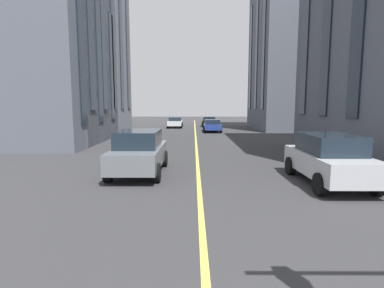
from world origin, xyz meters
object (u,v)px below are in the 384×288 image
(car_white_far, at_px, (175,122))
(car_blue_trailing, at_px, (212,125))
(car_silver_near, at_px, (329,158))
(car_black_parked_a, at_px, (209,121))
(car_grey_oncoming, at_px, (139,152))

(car_white_far, relative_size, car_blue_trailing, 1.00)
(car_silver_near, bearing_deg, car_blue_trailing, 7.56)
(car_white_far, xyz_separation_m, car_silver_near, (-29.26, -7.54, 0.27))
(car_black_parked_a, distance_m, car_grey_oncoming, 29.87)
(car_grey_oncoming, bearing_deg, car_silver_near, -102.79)
(car_black_parked_a, bearing_deg, car_white_far, 113.10)
(car_white_far, xyz_separation_m, car_blue_trailing, (-6.52, -4.52, 0.00))
(car_black_parked_a, relative_size, car_blue_trailing, 1.00)
(car_black_parked_a, height_order, car_grey_oncoming, car_grey_oncoming)
(car_silver_near, bearing_deg, car_black_parked_a, 5.38)
(car_blue_trailing, bearing_deg, car_white_far, 34.72)
(car_silver_near, bearing_deg, car_white_far, 14.45)
(car_white_far, bearing_deg, car_black_parked_a, -66.90)
(car_black_parked_a, bearing_deg, car_blue_trailing, 179.48)
(car_white_far, xyz_separation_m, car_grey_oncoming, (-27.56, -0.08, 0.27))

